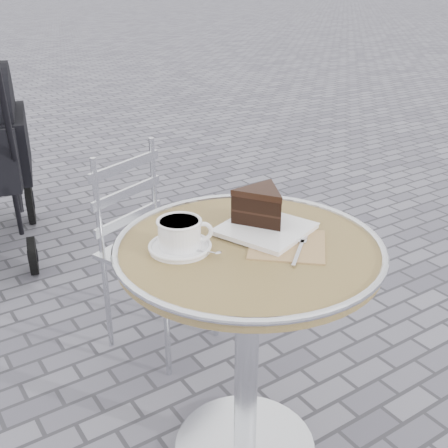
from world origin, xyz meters
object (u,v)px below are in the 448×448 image
bistro_chair (142,227)px  cafe_table (248,298)px  cake_plate_set (263,211)px  cappuccino_set (181,236)px

bistro_chair → cafe_table: bearing=-114.0°
cafe_table → cake_plate_set: 0.25m
cappuccino_set → cake_plate_set: 0.25m
cafe_table → cappuccino_set: cappuccino_set is taller
cafe_table → cake_plate_set: bearing=34.5°
cafe_table → cappuccino_set: size_ratio=4.09×
cake_plate_set → bistro_chair: size_ratio=0.48×
cake_plate_set → cafe_table: bearing=-165.4°
cappuccino_set → bistro_chair: bearing=97.0°
bistro_chair → cake_plate_set: bearing=-106.5°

